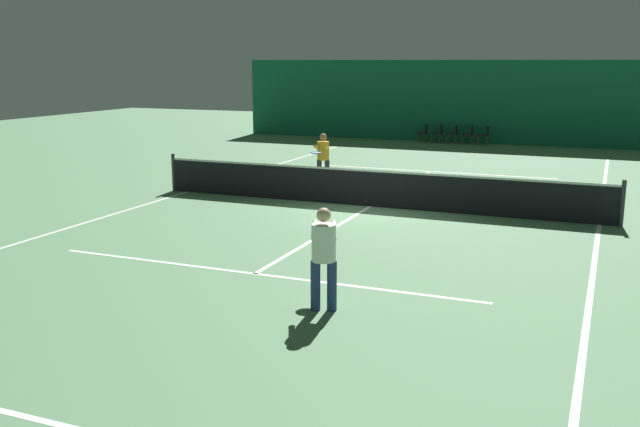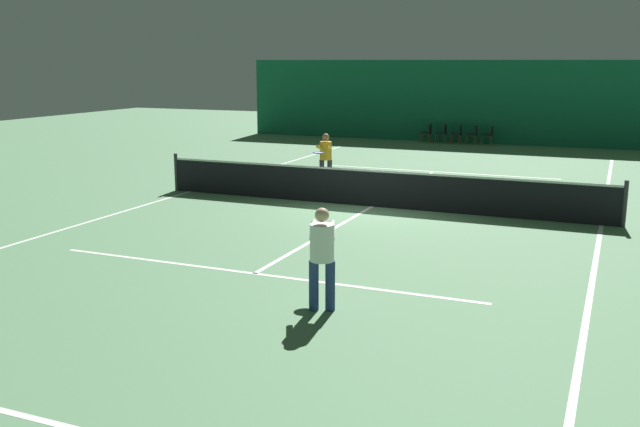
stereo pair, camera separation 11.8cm
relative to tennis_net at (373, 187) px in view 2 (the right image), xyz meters
The scene contains 17 objects.
ground_plane 0.51m from the tennis_net, ahead, with size 60.00×60.00×0.00m, color #56845B.
backdrop_curtain 15.58m from the tennis_net, 90.00° to the left, with size 23.00×0.12×3.70m.
court_line_baseline_far 11.91m from the tennis_net, 90.00° to the left, with size 11.00×0.10×0.00m.
court_line_baseline_near 11.91m from the tennis_net, 90.00° to the right, with size 11.00×0.10×0.00m.
court_line_service_far 6.42m from the tennis_net, 90.00° to the left, with size 8.25×0.10×0.00m.
court_line_service_near 6.42m from the tennis_net, 90.00° to the right, with size 8.25×0.10×0.00m.
court_line_sideline_left 5.52m from the tennis_net, behind, with size 0.10×23.80×0.00m.
court_line_sideline_right 5.52m from the tennis_net, ahead, with size 0.10×23.80×0.00m.
court_line_centre 0.51m from the tennis_net, ahead, with size 0.10×12.80×0.00m.
tennis_net is the anchor object (origin of this frame).
player_near 7.84m from the tennis_net, 76.69° to the right, with size 0.78×1.34×1.57m.
player_far 3.49m from the tennis_net, 132.89° to the left, with size 0.56×1.34×1.55m.
courtside_chair_0 15.17m from the tennis_net, 99.30° to the left, with size 0.44×0.44×0.84m.
courtside_chair_1 15.07m from the tennis_net, 96.69° to the left, with size 0.44×0.44×0.84m.
courtside_chair_2 15.01m from the tennis_net, 94.05° to the left, with size 0.44×0.44×0.84m.
courtside_chair_3 14.97m from the tennis_net, 91.39° to the left, with size 0.44×0.44×0.84m.
courtside_chair_4 14.97m from the tennis_net, 88.72° to the left, with size 0.44×0.44×0.84m.
Camera 2 is at (5.75, -17.03, 3.67)m, focal length 40.00 mm.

